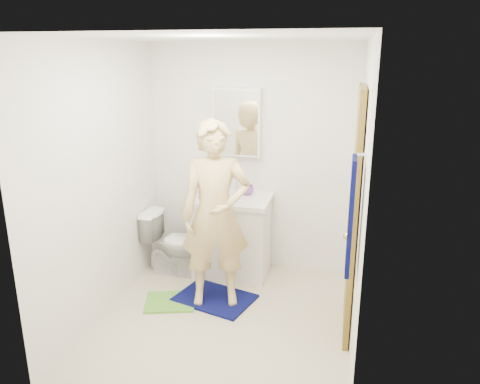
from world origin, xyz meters
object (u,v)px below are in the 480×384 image
Objects in this scene: toilet at (175,243)px; toothbrush_cup at (247,190)px; medicine_cabinet at (237,122)px; soap_dispenser at (203,189)px; vanity_cabinet at (232,238)px; man at (216,215)px; towel at (351,216)px.

toilet is 0.96m from toothbrush_cup.
medicine_cabinet is 3.71× the size of soap_dispenser.
vanity_cabinet is at bearing 12.07° from soap_dispenser.
man is at bearing -98.96° from toothbrush_cup.
medicine_cabinet reaches higher than toilet.
medicine_cabinet is 1.03× the size of toilet.
toilet is 0.97m from man.
vanity_cabinet is at bearing -76.04° from toilet.
soap_dispenser reaches higher than vanity_cabinet.
vanity_cabinet is 6.07× the size of toothbrush_cup.
medicine_cabinet reaches higher than soap_dispenser.
toilet is 3.60× the size of soap_dispenser.
toilet is at bearing -167.26° from soap_dispenser.
vanity_cabinet is 4.24× the size of soap_dispenser.
medicine_cabinet is at bearing 124.61° from towel.
vanity_cabinet is 0.62m from toilet.
vanity_cabinet is at bearing -90.00° from medicine_cabinet.
toilet is at bearing 123.70° from man.
soap_dispenser is at bearing 102.03° from man.
towel is 2.07m from soap_dispenser.
towel reaches higher than toilet.
toothbrush_cup is at bearing 42.74° from vanity_cabinet.
medicine_cabinet is at bearing -57.70° from toilet.
medicine_cabinet is at bearing 90.00° from vanity_cabinet.
toothbrush_cup is (0.43, 0.19, -0.04)m from soap_dispenser.
towel is (1.18, -1.48, 0.85)m from vanity_cabinet.
toilet is 5.15× the size of toothbrush_cup.
man is (-0.12, -0.78, -0.02)m from toothbrush_cup.
towel is at bearing -43.83° from soap_dispenser.
toothbrush_cup is (0.13, 0.12, 0.50)m from vanity_cabinet.
towel is 1.95m from toothbrush_cup.
toilet is (-1.78, 1.35, -0.91)m from towel.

